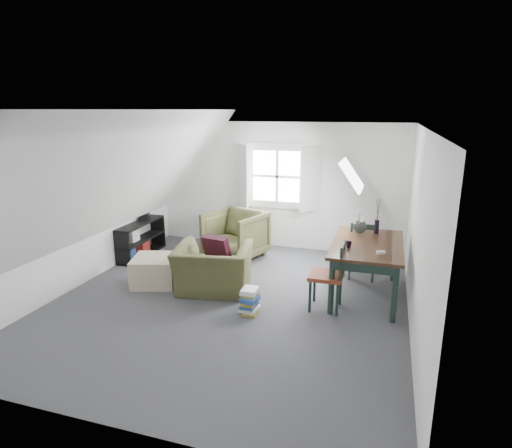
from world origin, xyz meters
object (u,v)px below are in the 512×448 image
(armchair_far, at_px, (236,257))
(dining_chair_far, at_px, (363,249))
(media_shelf, at_px, (137,241))
(armchair_near, at_px, (214,291))
(magazine_stack, at_px, (250,301))
(ottoman, at_px, (155,270))
(dining_chair_near, at_px, (329,275))
(dining_table, at_px, (367,250))

(armchair_far, relative_size, dining_chair_far, 1.01)
(media_shelf, bearing_deg, armchair_near, -24.29)
(armchair_near, xyz_separation_m, dining_chair_far, (2.15, 1.22, 0.51))
(media_shelf, distance_m, magazine_stack, 3.27)
(ottoman, distance_m, media_shelf, 1.52)
(armchair_near, bearing_deg, magazine_stack, 133.81)
(armchair_far, relative_size, magazine_stack, 2.75)
(dining_chair_near, height_order, magazine_stack, dining_chair_near)
(ottoman, height_order, media_shelf, media_shelf)
(ottoman, relative_size, dining_chair_near, 0.69)
(armchair_near, xyz_separation_m, dining_table, (2.25, 0.51, 0.72))
(armchair_near, relative_size, dining_chair_far, 1.13)
(armchair_near, bearing_deg, dining_table, -177.45)
(armchair_near, distance_m, dining_table, 2.41)
(dining_chair_near, distance_m, media_shelf, 4.00)
(media_shelf, bearing_deg, armchair_far, 18.00)
(armchair_near, relative_size, ottoman, 1.66)
(media_shelf, bearing_deg, dining_chair_near, -13.26)
(dining_table, bearing_deg, dining_chair_far, 93.00)
(armchair_near, distance_m, armchair_far, 1.57)
(dining_table, height_order, media_shelf, dining_table)
(ottoman, relative_size, media_shelf, 0.52)
(armchair_near, bearing_deg, media_shelf, -38.70)
(ottoman, relative_size, dining_table, 0.40)
(magazine_stack, bearing_deg, media_shelf, 149.34)
(magazine_stack, bearing_deg, armchair_near, 144.04)
(dining_chair_near, relative_size, media_shelf, 0.76)
(dining_table, distance_m, dining_chair_far, 0.75)
(dining_chair_far, distance_m, magazine_stack, 2.27)
(dining_table, relative_size, media_shelf, 1.31)
(dining_table, xyz_separation_m, dining_chair_far, (-0.10, 0.71, -0.21))
(dining_chair_near, distance_m, magazine_stack, 1.16)
(armchair_near, bearing_deg, ottoman, -9.30)
(dining_table, height_order, dining_chair_near, dining_chair_near)
(armchair_near, distance_m, dining_chair_far, 2.52)
(media_shelf, bearing_deg, dining_table, -3.73)
(ottoman, xyz_separation_m, dining_chair_far, (3.16, 1.23, 0.29))
(armchair_near, distance_m, media_shelf, 2.33)
(ottoman, bearing_deg, magazine_stack, -17.02)
(armchair_far, distance_m, dining_chair_near, 2.63)
(armchair_far, distance_m, media_shelf, 1.91)
(dining_table, distance_m, magazine_stack, 1.90)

